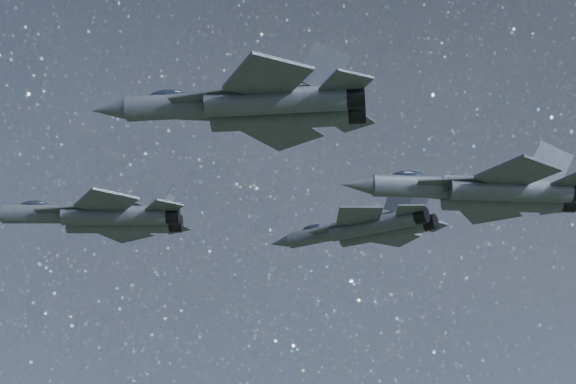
# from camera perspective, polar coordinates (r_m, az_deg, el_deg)

# --- Properties ---
(jet_lead) EXTENTS (18.23, 12.65, 4.58)m
(jet_lead) POSITION_cam_1_polar(r_m,az_deg,el_deg) (75.49, -12.08, -1.56)
(jet_lead) COLOR #383D46
(jet_left) EXTENTS (18.55, 12.25, 4.74)m
(jet_left) POSITION_cam_1_polar(r_m,az_deg,el_deg) (87.08, 4.95, -2.35)
(jet_left) COLOR #383D46
(jet_right) EXTENTS (18.16, 12.87, 4.61)m
(jet_right) POSITION_cam_1_polar(r_m,az_deg,el_deg) (55.29, -2.15, 5.58)
(jet_right) COLOR #383D46
(jet_slot) EXTENTS (18.54, 12.69, 4.65)m
(jet_slot) POSITION_cam_1_polar(r_m,az_deg,el_deg) (65.61, 12.67, 0.05)
(jet_slot) COLOR #383D46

